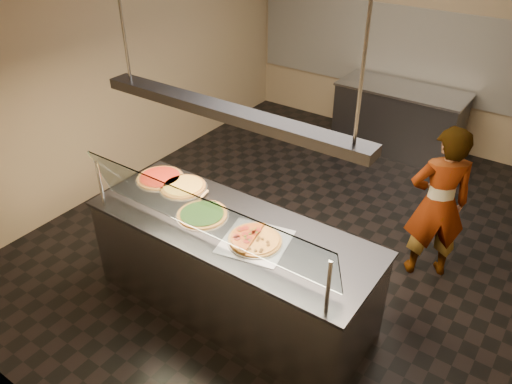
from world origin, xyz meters
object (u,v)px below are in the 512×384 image
Objects in this scene: worker at (438,204)px; half_pizza_sausage at (266,244)px; half_pizza_pepperoni at (245,234)px; pizza_cheese at (183,186)px; pizza_tomato at (160,178)px; prep_table at (398,119)px; serving_counter at (232,268)px; pizza_spinach at (203,214)px; heat_lamp_housing at (227,112)px; sneeze_guard at (202,216)px; pizza_spatula at (205,198)px; perforated_tray at (255,241)px.

half_pizza_sausage is at bearing 27.84° from worker.
half_pizza_pepperoni is 0.96m from pizza_cheese.
half_pizza_pepperoni reaches higher than half_pizza_sausage.
prep_table is at bearing 74.41° from pizza_tomato.
pizza_spinach reaches higher than serving_counter.
worker is (1.56, 1.54, -0.15)m from pizza_spinach.
half_pizza_sausage is 0.26× the size of prep_table.
pizza_tomato is 0.29× the size of worker.
sneeze_guard is at bearing -90.00° from heat_lamp_housing.
sneeze_guard is 1.01× the size of heat_lamp_housing.
heat_lamp_housing is (-0.39, 0.06, 0.99)m from half_pizza_sausage.
pizza_cheese reaches higher than prep_table.
serving_counter is 5.51× the size of pizza_tomato.
half_pizza_pepperoni is 1.01m from heat_lamp_housing.
heat_lamp_housing reaches higher than pizza_tomato.
pizza_spatula is at bearing -10.00° from pizza_cheese.
sneeze_guard is at bearing -90.00° from serving_counter.
half_pizza_pepperoni is 3.97m from prep_table.
half_pizza_sausage is 1.02× the size of pizza_cheese.
pizza_cheese is (-1.02, 0.28, 0.01)m from perforated_tray.
serving_counter is at bearing 90.00° from sneeze_guard.
serving_counter is at bearing -90.04° from prep_table.
worker is at bearing 38.69° from pizza_spatula.
worker reaches higher than half_pizza_sausage.
pizza_tomato is at bearing -105.59° from prep_table.
prep_table is at bearing -94.94° from worker.
half_pizza_pepperoni reaches higher than pizza_spatula.
pizza_cheese is (-0.73, 0.56, -0.28)m from sneeze_guard.
pizza_tomato is at bearing 168.21° from perforated_tray.
worker reaches higher than serving_counter.
half_pizza_sausage reaches higher than pizza_cheese.
heat_lamp_housing is at bearing 180.00° from serving_counter.
sneeze_guard is 1.44× the size of worker.
half_pizza_pepperoni is at bearing -12.77° from pizza_tomato.
half_pizza_pepperoni reaches higher than prep_table.
heat_lamp_housing reaches higher than perforated_tray.
half_pizza_pepperoni reaches higher than pizza_tomato.
pizza_cheese is at bearing -0.23° from worker.
serving_counter is at bearing 168.31° from perforated_tray.
pizza_spinach is at bearing 11.52° from worker.
sneeze_guard is 1.20m from pizza_tomato.
worker is (1.08, 1.58, -0.16)m from half_pizza_pepperoni.
pizza_spinach reaches higher than pizza_tomato.
pizza_spinach reaches higher than perforated_tray.
perforated_tray is 0.38× the size of worker.
half_pizza_sausage is 3.99m from prep_table.
half_pizza_sausage is at bearing -3.37° from pizza_spinach.
pizza_tomato is at bearing 175.55° from pizza_spatula.
half_pizza_sausage is at bearing -14.26° from pizza_cheese.
pizza_spinach is 2.20m from worker.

